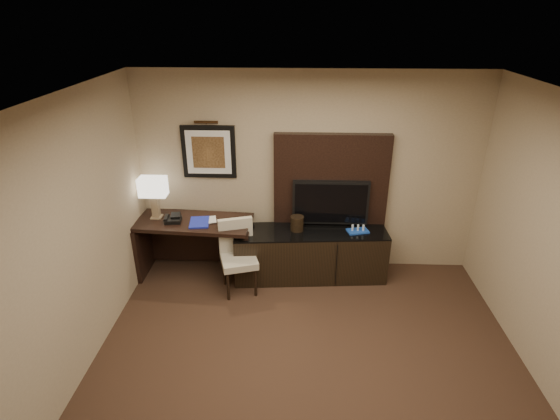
# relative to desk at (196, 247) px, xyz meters

# --- Properties ---
(floor) EXTENTS (4.50, 5.00, 0.01)m
(floor) POSITION_rel_desk_xyz_m (1.50, -2.15, -0.41)
(floor) COLOR #342117
(floor) RESTS_ON ground
(ceiling) EXTENTS (4.50, 5.00, 0.01)m
(ceiling) POSITION_rel_desk_xyz_m (1.50, -2.15, 2.30)
(ceiling) COLOR silver
(ceiling) RESTS_ON wall_back
(wall_back) EXTENTS (4.50, 0.01, 2.70)m
(wall_back) POSITION_rel_desk_xyz_m (1.50, 0.35, 0.95)
(wall_back) COLOR tan
(wall_back) RESTS_ON floor
(wall_left) EXTENTS (0.01, 5.00, 2.70)m
(wall_left) POSITION_rel_desk_xyz_m (-0.75, -2.15, 0.95)
(wall_left) COLOR tan
(wall_left) RESTS_ON floor
(desk) EXTENTS (1.55, 0.75, 0.81)m
(desk) POSITION_rel_desk_xyz_m (0.00, 0.00, 0.00)
(desk) COLOR black
(desk) RESTS_ON floor
(credenza) EXTENTS (2.04, 0.71, 0.69)m
(credenza) POSITION_rel_desk_xyz_m (1.55, -0.00, -0.06)
(credenza) COLOR black
(credenza) RESTS_ON floor
(tv_wall_panel) EXTENTS (1.50, 0.12, 1.30)m
(tv_wall_panel) POSITION_rel_desk_xyz_m (1.80, 0.29, 0.87)
(tv_wall_panel) COLOR black
(tv_wall_panel) RESTS_ON wall_back
(tv) EXTENTS (1.00, 0.08, 0.60)m
(tv) POSITION_rel_desk_xyz_m (1.80, 0.19, 0.62)
(tv) COLOR black
(tv) RESTS_ON tv_wall_panel
(artwork) EXTENTS (0.70, 0.04, 0.70)m
(artwork) POSITION_rel_desk_xyz_m (0.20, 0.33, 1.25)
(artwork) COLOR black
(artwork) RESTS_ON wall_back
(picture_light) EXTENTS (0.04, 0.04, 0.30)m
(picture_light) POSITION_rel_desk_xyz_m (0.20, 0.29, 1.65)
(picture_light) COLOR #412915
(picture_light) RESTS_ON wall_back
(desk_chair) EXTENTS (0.56, 0.61, 0.91)m
(desk_chair) POSITION_rel_desk_xyz_m (0.64, -0.38, 0.05)
(desk_chair) COLOR #BFB79F
(desk_chair) RESTS_ON floor
(table_lamp) EXTENTS (0.35, 0.23, 0.52)m
(table_lamp) POSITION_rel_desk_xyz_m (-0.51, 0.07, 0.67)
(table_lamp) COLOR #927B5B
(table_lamp) RESTS_ON desk
(desk_phone) EXTENTS (0.23, 0.21, 0.10)m
(desk_phone) POSITION_rel_desk_xyz_m (-0.26, -0.04, 0.46)
(desk_phone) COLOR black
(desk_phone) RESTS_ON desk
(blue_folder) EXTENTS (0.28, 0.35, 0.02)m
(blue_folder) POSITION_rel_desk_xyz_m (0.09, -0.07, 0.41)
(blue_folder) COLOR #1A27AD
(blue_folder) RESTS_ON desk
(book) EXTENTS (0.15, 0.06, 0.21)m
(book) POSITION_rel_desk_xyz_m (0.15, -0.01, 0.51)
(book) COLOR tan
(book) RESTS_ON desk
(ice_bucket) EXTENTS (0.21, 0.21, 0.19)m
(ice_bucket) POSITION_rel_desk_xyz_m (1.36, 0.02, 0.38)
(ice_bucket) COLOR black
(ice_bucket) RESTS_ON credenza
(minibar_tray) EXTENTS (0.31, 0.23, 0.10)m
(minibar_tray) POSITION_rel_desk_xyz_m (2.16, 0.00, 0.34)
(minibar_tray) COLOR #1B4AB5
(minibar_tray) RESTS_ON credenza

